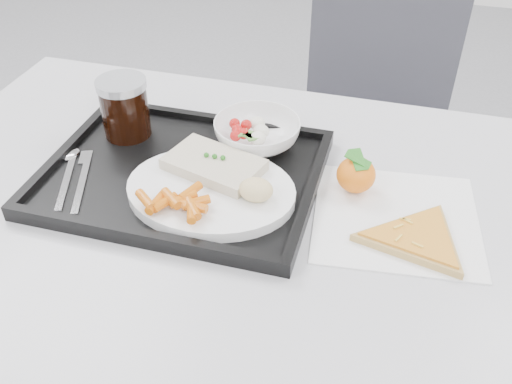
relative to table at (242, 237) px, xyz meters
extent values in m
cube|color=#B6B6B9|center=(0.00, 0.00, 0.05)|extent=(1.20, 0.80, 0.03)
cylinder|color=#47474C|center=(-0.54, 0.34, -0.32)|extent=(0.04, 0.04, 0.72)
cube|color=#3A3A43|center=(0.15, 0.71, -0.23)|extent=(0.45, 0.45, 0.04)
cube|color=#3A3A43|center=(0.15, 0.90, 0.02)|extent=(0.42, 0.06, 0.46)
cylinder|color=#47474C|center=(-0.03, 0.53, -0.47)|extent=(0.03, 0.03, 0.43)
cylinder|color=#47474C|center=(0.33, 0.53, -0.47)|extent=(0.03, 0.03, 0.43)
cylinder|color=#47474C|center=(-0.03, 0.89, -0.47)|extent=(0.03, 0.03, 0.43)
cylinder|color=#47474C|center=(0.33, 0.89, -0.47)|extent=(0.03, 0.03, 0.43)
cube|color=black|center=(-0.11, 0.04, 0.07)|extent=(0.45, 0.35, 0.01)
cube|color=black|center=(-0.11, 0.21, 0.09)|extent=(0.45, 0.02, 0.01)
cube|color=black|center=(-0.11, -0.12, 0.09)|extent=(0.45, 0.02, 0.01)
cube|color=black|center=(0.10, 0.04, 0.09)|extent=(0.02, 0.32, 0.01)
cube|color=black|center=(-0.33, 0.04, 0.09)|extent=(0.02, 0.32, 0.01)
cylinder|color=white|center=(-0.05, 0.00, 0.09)|extent=(0.27, 0.27, 0.02)
cube|color=beige|center=(-0.06, 0.04, 0.11)|extent=(0.17, 0.13, 0.02)
sphere|color=#236B1C|center=(-0.07, 0.05, 0.12)|extent=(0.01, 0.01, 0.01)
sphere|color=#236B1C|center=(-0.06, 0.05, 0.12)|extent=(0.01, 0.01, 0.01)
sphere|color=#236B1C|center=(-0.04, 0.05, 0.12)|extent=(0.01, 0.01, 0.01)
ellipsoid|color=beige|center=(0.03, -0.01, 0.12)|extent=(0.07, 0.06, 0.03)
imported|color=white|center=(-0.02, 0.16, 0.11)|extent=(0.15, 0.15, 0.05)
cylinder|color=black|center=(-0.25, 0.13, 0.13)|extent=(0.08, 0.08, 0.10)
cylinder|color=#A5A8AD|center=(-0.25, 0.13, 0.18)|extent=(0.09, 0.09, 0.01)
cube|color=silver|center=(-0.29, -0.04, 0.08)|extent=(0.06, 0.14, 0.00)
ellipsoid|color=silver|center=(-0.32, 0.03, 0.09)|extent=(0.04, 0.05, 0.01)
cube|color=silver|center=(-0.26, -0.04, 0.08)|extent=(0.06, 0.14, 0.00)
cube|color=silver|center=(-0.29, 0.03, 0.08)|extent=(0.03, 0.04, 0.00)
cube|color=white|center=(0.24, 0.04, 0.07)|extent=(0.27, 0.27, 0.00)
ellipsoid|color=orange|center=(0.17, 0.08, 0.10)|extent=(0.06, 0.06, 0.06)
cube|color=#236B1C|center=(0.17, 0.08, 0.13)|extent=(0.04, 0.05, 0.02)
cube|color=#236B1C|center=(0.17, 0.08, 0.13)|extent=(0.04, 0.03, 0.02)
cylinder|color=tan|center=(0.27, -0.01, 0.08)|extent=(0.24, 0.24, 0.01)
cylinder|color=#CA5522|center=(0.27, -0.01, 0.08)|extent=(0.21, 0.21, 0.00)
cube|color=#EABC47|center=(0.27, -0.04, 0.09)|extent=(0.02, 0.01, 0.00)
cube|color=#EABC47|center=(0.26, 0.01, 0.09)|extent=(0.02, 0.01, 0.00)
cube|color=#EABC47|center=(0.25, 0.01, 0.09)|extent=(0.02, 0.00, 0.00)
cube|color=#EABC47|center=(0.24, -0.01, 0.09)|extent=(0.01, 0.01, 0.00)
cube|color=#EABC47|center=(0.25, -0.03, 0.09)|extent=(0.01, 0.02, 0.00)
cylinder|color=#CC600F|center=(-0.05, -0.08, 0.11)|extent=(0.04, 0.04, 0.01)
cylinder|color=#CC600F|center=(-0.07, -0.05, 0.12)|extent=(0.03, 0.04, 0.01)
cylinder|color=#CC600F|center=(-0.11, -0.08, 0.11)|extent=(0.02, 0.04, 0.01)
cylinder|color=#CC600F|center=(-0.09, -0.07, 0.11)|extent=(0.03, 0.04, 0.01)
cylinder|color=#CC600F|center=(-0.05, -0.09, 0.11)|extent=(0.03, 0.04, 0.01)
cylinder|color=#CC600F|center=(-0.09, -0.07, 0.12)|extent=(0.04, 0.04, 0.01)
cylinder|color=#CC600F|center=(-0.12, -0.08, 0.12)|extent=(0.04, 0.04, 0.01)
cylinder|color=#CC600F|center=(-0.05, -0.07, 0.11)|extent=(0.04, 0.02, 0.01)
cylinder|color=#CC600F|center=(-0.07, -0.06, 0.12)|extent=(0.04, 0.04, 0.01)
cylinder|color=#CC600F|center=(-0.05, -0.06, 0.11)|extent=(0.04, 0.04, 0.01)
sphere|color=red|center=(-0.06, 0.16, 0.12)|extent=(0.02, 0.02, 0.02)
sphere|color=red|center=(-0.05, 0.12, 0.12)|extent=(0.02, 0.02, 0.02)
sphere|color=red|center=(-0.05, 0.14, 0.12)|extent=(0.02, 0.02, 0.02)
sphere|color=red|center=(-0.04, 0.13, 0.12)|extent=(0.02, 0.02, 0.02)
sphere|color=red|center=(-0.04, 0.16, 0.12)|extent=(0.02, 0.02, 0.02)
sphere|color=red|center=(-0.03, 0.13, 0.12)|extent=(0.02, 0.02, 0.02)
ellipsoid|color=silver|center=(-0.02, 0.17, 0.12)|extent=(0.03, 0.03, 0.02)
ellipsoid|color=silver|center=(-0.01, 0.12, 0.12)|extent=(0.03, 0.03, 0.02)
ellipsoid|color=silver|center=(-0.01, 0.15, 0.12)|extent=(0.03, 0.03, 0.02)
cube|color=#508736|center=(-0.03, 0.13, 0.12)|extent=(0.03, 0.03, 0.00)
cube|color=#508736|center=(-0.01, 0.12, 0.12)|extent=(0.03, 0.03, 0.00)
cube|color=#508736|center=(-0.02, 0.12, 0.12)|extent=(0.03, 0.03, 0.00)
camera|label=1|loc=(0.21, -0.66, 0.65)|focal=40.00mm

